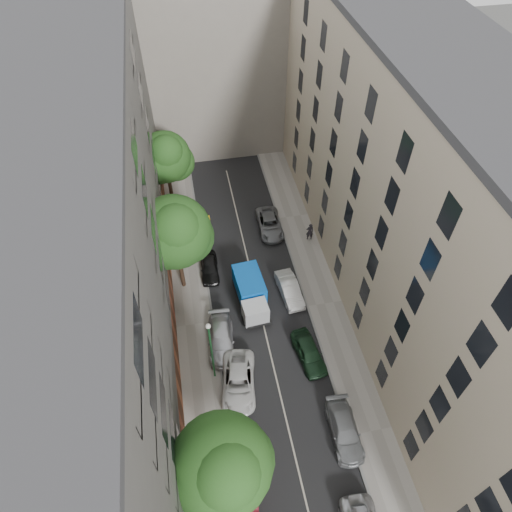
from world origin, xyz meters
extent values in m
plane|color=#4C4C49|center=(0.00, 0.00, 0.00)|extent=(120.00, 120.00, 0.00)
cube|color=black|center=(0.00, 0.00, 0.01)|extent=(8.00, 44.00, 0.02)
cube|color=gray|center=(-5.50, 0.00, 0.07)|extent=(3.00, 44.00, 0.15)
cube|color=gray|center=(5.50, 0.00, 0.07)|extent=(3.00, 44.00, 0.15)
cube|color=#52504D|center=(-11.00, 0.00, 10.00)|extent=(8.00, 44.00, 20.00)
cube|color=#B7A38E|center=(11.00, 0.00, 10.00)|extent=(8.00, 44.00, 20.00)
cube|color=gray|center=(0.00, 28.00, 9.00)|extent=(18.00, 12.00, 18.00)
cube|color=black|center=(-0.60, 1.23, 0.54)|extent=(2.49, 5.45, 0.29)
cube|color=silver|center=(-0.60, -0.63, 1.42)|extent=(2.08, 1.72, 1.67)
cube|color=blue|center=(-0.60, 2.12, 1.57)|extent=(2.44, 3.69, 1.76)
cylinder|color=black|center=(-1.53, -0.63, 0.41)|extent=(0.27, 0.82, 0.82)
cylinder|color=black|center=(0.33, -0.63, 0.41)|extent=(0.27, 0.82, 0.82)
cylinder|color=black|center=(-1.53, 2.80, 0.41)|extent=(0.27, 0.82, 0.82)
cylinder|color=black|center=(0.33, 2.80, 0.41)|extent=(0.27, 0.82, 0.82)
imported|color=#501017|center=(-3.60, -13.40, 0.68)|extent=(1.95, 4.30, 1.37)
imported|color=silver|center=(-2.85, -5.96, 0.72)|extent=(3.17, 5.47, 1.43)
imported|color=#BBBCC0|center=(-3.60, -2.20, 0.71)|extent=(2.34, 5.04, 1.43)
imported|color=black|center=(-3.60, 5.40, 0.65)|extent=(1.71, 3.90, 1.31)
imported|color=black|center=(-3.60, 10.40, 0.64)|extent=(1.44, 3.90, 1.28)
imported|color=slate|center=(3.60, -10.80, 0.67)|extent=(2.06, 4.68, 1.34)
imported|color=black|center=(2.80, -4.60, 0.72)|extent=(2.25, 4.41, 1.44)
imported|color=silver|center=(2.80, 1.60, 0.70)|extent=(1.86, 4.34, 1.39)
imported|color=slate|center=(2.80, 9.80, 0.67)|extent=(2.34, 4.85, 1.33)
cylinder|color=#382619|center=(-4.79, -13.27, 1.69)|extent=(0.36, 0.36, 3.08)
cylinder|color=#382619|center=(-4.79, -13.27, 4.33)|extent=(0.24, 0.24, 2.20)
sphere|color=#24531B|center=(-4.79, -13.27, 6.48)|extent=(5.47, 5.47, 5.47)
sphere|color=#24531B|center=(-3.89, -12.87, 5.43)|extent=(4.10, 4.10, 4.10)
sphere|color=#24531B|center=(-5.49, -13.77, 5.86)|extent=(3.83, 3.83, 3.83)
sphere|color=#24531B|center=(-4.59, -14.07, 7.62)|extent=(3.55, 3.55, 3.55)
cylinder|color=#382619|center=(-6.02, 4.25, 1.73)|extent=(0.36, 0.36, 3.16)
cylinder|color=#382619|center=(-6.02, 4.25, 4.44)|extent=(0.24, 0.24, 2.26)
sphere|color=#24531B|center=(-6.02, 4.25, 6.66)|extent=(5.85, 5.85, 5.85)
sphere|color=#24531B|center=(-5.12, 4.65, 5.57)|extent=(4.39, 4.39, 4.39)
sphere|color=#24531B|center=(-6.72, 3.75, 6.02)|extent=(4.10, 4.10, 4.10)
sphere|color=#24531B|center=(-5.82, 3.45, 7.83)|extent=(3.80, 3.80, 3.80)
cylinder|color=#382619|center=(-6.20, 15.01, 1.59)|extent=(0.36, 0.36, 2.87)
cylinder|color=#382619|center=(-6.20, 15.01, 4.05)|extent=(0.24, 0.24, 2.05)
sphere|color=#24531B|center=(-6.20, 15.01, 6.05)|extent=(4.87, 4.87, 4.87)
sphere|color=#24531B|center=(-5.30, 15.41, 5.07)|extent=(3.65, 3.65, 3.65)
sphere|color=#24531B|center=(-6.90, 14.51, 5.48)|extent=(3.41, 3.41, 3.41)
sphere|color=#24531B|center=(-6.00, 14.21, 7.12)|extent=(3.16, 3.16, 3.16)
cylinder|color=#1B602D|center=(-4.47, -4.86, 3.40)|extent=(0.14, 0.14, 6.51)
sphere|color=silver|center=(-4.47, -4.86, 6.77)|extent=(0.36, 0.36, 0.36)
imported|color=black|center=(6.21, 7.64, 1.12)|extent=(0.76, 0.56, 1.93)
camera|label=1|loc=(-4.51, -21.35, 31.36)|focal=32.00mm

